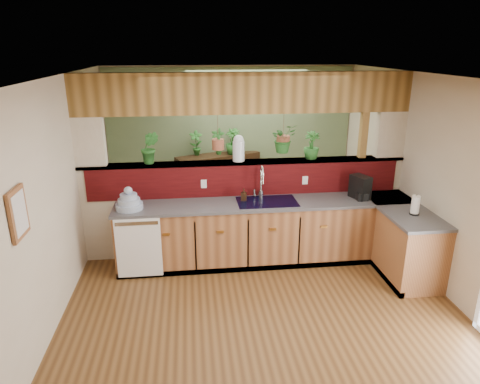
{
  "coord_description": "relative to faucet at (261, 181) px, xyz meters",
  "views": [
    {
      "loc": [
        -0.77,
        -4.45,
        2.92
      ],
      "look_at": [
        -0.16,
        0.7,
        1.15
      ],
      "focal_mm": 32.0,
      "sensor_mm": 36.0,
      "label": 1
    }
  ],
  "objects": [
    {
      "name": "ground",
      "position": [
        -0.19,
        -1.13,
        -1.16
      ],
      "size": [
        4.6,
        7.0,
        0.01
      ],
      "primitive_type": "cube",
      "color": "brown",
      "rests_on": "ground"
    },
    {
      "name": "ceiling",
      "position": [
        -0.19,
        -1.13,
        1.44
      ],
      "size": [
        4.6,
        7.0,
        0.01
      ],
      "primitive_type": "cube",
      "color": "brown",
      "rests_on": "ground"
    },
    {
      "name": "wall_back",
      "position": [
        -0.19,
        2.37,
        0.14
      ],
      "size": [
        4.6,
        0.02,
        2.6
      ],
      "primitive_type": "cube",
      "color": "beige",
      "rests_on": "ground"
    },
    {
      "name": "wall_left",
      "position": [
        -2.49,
        -1.13,
        0.14
      ],
      "size": [
        0.02,
        7.0,
        2.6
      ],
      "primitive_type": "cube",
      "color": "beige",
      "rests_on": "ground"
    },
    {
      "name": "wall_right",
      "position": [
        2.11,
        -1.13,
        0.14
      ],
      "size": [
        0.02,
        7.0,
        2.6
      ],
      "primitive_type": "cube",
      "color": "beige",
      "rests_on": "ground"
    },
    {
      "name": "pass_through_partition",
      "position": [
        -0.16,
        0.22,
        0.04
      ],
      "size": [
        4.6,
        0.21,
        2.6
      ],
      "color": "beige",
      "rests_on": "ground"
    },
    {
      "name": "pass_through_ledge",
      "position": [
        -0.19,
        0.22,
        0.21
      ],
      "size": [
        4.6,
        0.21,
        0.04
      ],
      "primitive_type": "cube",
      "color": "brown",
      "rests_on": "ground"
    },
    {
      "name": "header_beam",
      "position": [
        -0.19,
        0.22,
        1.17
      ],
      "size": [
        4.6,
        0.15,
        0.55
      ],
      "primitive_type": "cube",
      "color": "brown",
      "rests_on": "ground"
    },
    {
      "name": "sage_backwall",
      "position": [
        -0.19,
        2.35,
        0.14
      ],
      "size": [
        4.55,
        0.02,
        2.55
      ],
      "primitive_type": "cube",
      "color": "#5B714D",
      "rests_on": "ground"
    },
    {
      "name": "countertop",
      "position": [
        0.65,
        -0.26,
        -0.71
      ],
      "size": [
        4.14,
        1.52,
        0.9
      ],
      "color": "brown",
      "rests_on": "ground"
    },
    {
      "name": "dishwasher",
      "position": [
        -1.67,
        -0.47,
        -0.7
      ],
      "size": [
        0.58,
        0.03,
        0.82
      ],
      "color": "white",
      "rests_on": "ground"
    },
    {
      "name": "navy_sink",
      "position": [
        0.06,
        -0.15,
        -0.33
      ],
      "size": [
        0.82,
        0.5,
        0.18
      ],
      "color": "black",
      "rests_on": "countertop"
    },
    {
      "name": "framed_print",
      "position": [
        -2.46,
        -1.93,
        0.39
      ],
      "size": [
        0.04,
        0.35,
        0.45
      ],
      "color": "brown",
      "rests_on": "wall_left"
    },
    {
      "name": "faucet",
      "position": [
        0.0,
        0.0,
        0.0
      ],
      "size": [
        0.21,
        0.21,
        0.48
      ],
      "color": "#B7B7B2",
      "rests_on": "countertop"
    },
    {
      "name": "dish_stack",
      "position": [
        -1.78,
        -0.22,
        -0.16
      ],
      "size": [
        0.35,
        0.35,
        0.31
      ],
      "color": "#95A5C0",
      "rests_on": "countertop"
    },
    {
      "name": "soap_dispenser",
      "position": [
        -0.25,
        -0.07,
        -0.17
      ],
      "size": [
        0.09,
        0.09,
        0.17
      ],
      "primitive_type": "imported",
      "rotation": [
        0.0,
        0.0,
        -0.18
      ],
      "color": "#342113",
      "rests_on": "countertop"
    },
    {
      "name": "coffee_maker",
      "position": [
        1.37,
        -0.17,
        -0.11
      ],
      "size": [
        0.17,
        0.29,
        0.32
      ],
      "rotation": [
        0.0,
        0.0,
        0.38
      ],
      "color": "black",
      "rests_on": "countertop"
    },
    {
      "name": "paper_towel",
      "position": [
        1.83,
        -0.83,
        -0.13
      ],
      "size": [
        0.12,
        0.12,
        0.27
      ],
      "color": "black",
      "rests_on": "countertop"
    },
    {
      "name": "glass_jar",
      "position": [
        -0.29,
        0.22,
        0.42
      ],
      "size": [
        0.17,
        0.17,
        0.37
      ],
      "color": "silver",
      "rests_on": "pass_through_ledge"
    },
    {
      "name": "ledge_plant_left",
      "position": [
        -1.51,
        0.22,
        0.46
      ],
      "size": [
        0.27,
        0.22,
        0.45
      ],
      "primitive_type": "imported",
      "rotation": [
        0.0,
        0.0,
        -0.1
      ],
      "color": "#20561E",
      "rests_on": "pass_through_ledge"
    },
    {
      "name": "ledge_plant_right",
      "position": [
        0.76,
        0.22,
        0.43
      ],
      "size": [
        0.24,
        0.24,
        0.39
      ],
      "primitive_type": "imported",
      "rotation": [
        0.0,
        0.0,
        -0.09
      ],
      "color": "#20561E",
      "rests_on": "pass_through_ledge"
    },
    {
      "name": "hanging_plant_a",
      "position": [
        -0.58,
        0.22,
        0.63
      ],
      "size": [
        0.22,
        0.19,
        0.49
      ],
      "color": "brown",
      "rests_on": "header_beam"
    },
    {
      "name": "hanging_plant_b",
      "position": [
        0.34,
        0.22,
        0.71
      ],
      "size": [
        0.45,
        0.42,
        0.52
      ],
      "color": "brown",
      "rests_on": "header_beam"
    },
    {
      "name": "shelving_console",
      "position": [
        -0.45,
        2.12,
        -0.66
      ],
      "size": [
        1.61,
        0.98,
        1.04
      ],
      "primitive_type": "cube",
      "rotation": [
        0.0,
        0.0,
        0.39
      ],
      "color": "black",
      "rests_on": "ground"
    },
    {
      "name": "shelf_plant_a",
      "position": [
        -0.85,
        2.12,
        0.09
      ],
      "size": [
        0.24,
        0.16,
        0.46
      ],
      "primitive_type": "imported",
      "rotation": [
        0.0,
        0.0,
        -0.0
      ],
      "color": "#20561E",
      "rests_on": "shelving_console"
    },
    {
      "name": "shelf_plant_b",
      "position": [
        -0.18,
        2.12,
        0.1
      ],
      "size": [
        0.35,
        0.35,
        0.47
      ],
      "primitive_type": "imported",
      "rotation": [
        0.0,
        0.0,
        -0.41
      ],
      "color": "#20561E",
      "rests_on": "shelving_console"
    },
    {
      "name": "floor_plant",
      "position": [
        0.38,
        1.17,
        -0.81
      ],
      "size": [
        0.75,
        0.69,
        0.69
      ],
      "primitive_type": "imported",
      "rotation": [
        0.0,
        0.0,
        0.29
      ],
      "color": "#20561E",
      "rests_on": "ground"
    }
  ]
}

